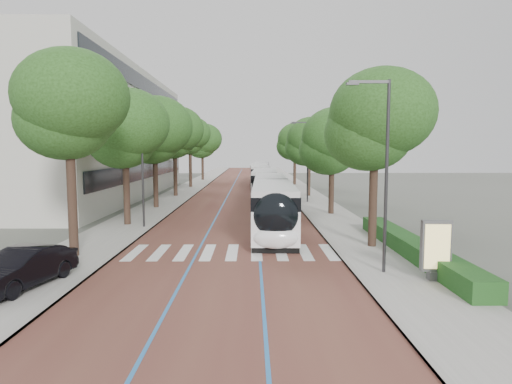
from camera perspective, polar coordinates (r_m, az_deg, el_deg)
ground at (r=21.33m, az=-3.85°, el=-8.70°), size 160.00×160.00×0.00m
road at (r=60.87m, az=-1.69°, el=0.61°), size 11.00×140.00×0.02m
sidewalk_left at (r=61.48m, az=-8.70°, el=0.64°), size 4.00×140.00×0.12m
sidewalk_right at (r=61.18m, az=5.35°, el=0.66°), size 4.00×140.00×0.12m
kerb_left at (r=61.24m, az=-6.94°, el=0.65°), size 0.20×140.00×0.14m
kerb_right at (r=61.01m, az=3.57°, el=0.66°), size 0.20×140.00×0.14m
zebra_crossing at (r=22.28m, az=-3.18°, el=-8.01°), size 10.55×3.60×0.01m
lane_line_left at (r=60.93m, az=-3.20°, el=0.62°), size 0.12×126.00×0.01m
lane_line_right at (r=60.86m, az=-0.19°, el=0.62°), size 0.12×126.00×0.01m
office_building at (r=52.88m, az=-23.77°, el=6.98°), size 18.11×40.00×14.00m
hedge at (r=22.59m, az=20.04°, el=-6.86°), size 1.20×14.00×0.80m
streetlight_near at (r=18.45m, az=16.52°, el=4.00°), size 1.82×0.20×8.00m
streetlight_far at (r=42.98m, az=6.70°, el=4.94°), size 1.82×0.20×8.00m
lamp_post_left at (r=29.58m, az=-14.90°, el=3.18°), size 0.14×0.14×8.00m
trees_left at (r=48.55m, az=-10.98°, el=7.32°), size 6.37×60.81×9.61m
trees_right at (r=44.20m, az=7.94°, el=6.70°), size 5.83×47.65×8.96m
lead_bus at (r=29.89m, az=2.12°, el=-1.40°), size 2.95×18.45×3.20m
bus_queued_0 at (r=45.89m, az=1.21°, el=1.02°), size 3.12×12.50×3.20m
bus_queued_1 at (r=59.62m, az=0.47°, el=2.06°), size 2.75×12.44×3.20m
bus_queued_2 at (r=72.71m, az=0.69°, el=2.69°), size 3.20×12.52×3.20m
ad_panel at (r=18.46m, az=22.86°, el=-6.99°), size 1.17×0.48×2.39m
parked_car at (r=18.48m, az=-28.66°, el=-8.85°), size 2.57×4.76×1.49m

